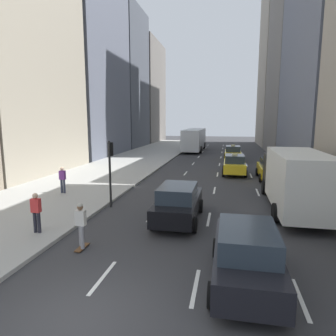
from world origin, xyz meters
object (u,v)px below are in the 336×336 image
at_px(skateboarder, 81,224).
at_px(pedestrian_near_curb, 36,211).
at_px(taxi_lead, 233,153).
at_px(pedestrian_mid_block, 63,179).
at_px(taxi_second, 234,164).
at_px(box_truck, 294,178).
at_px(sedan_black_near, 178,202).
at_px(taxi_third, 271,169).
at_px(city_bus, 194,139).
at_px(sedan_silver_behind, 246,254).
at_px(traffic_light_pole, 110,163).

bearing_deg(skateboarder, pedestrian_near_curb, 161.62).
bearing_deg(skateboarder, taxi_lead, 77.25).
height_order(pedestrian_near_curb, pedestrian_mid_block, same).
relative_size(taxi_lead, pedestrian_mid_block, 2.67).
height_order(taxi_second, box_truck, box_truck).
bearing_deg(pedestrian_near_curb, sedan_black_near, 29.15).
xyz_separation_m(taxi_third, skateboarder, (-8.58, -14.87, 0.08)).
xyz_separation_m(taxi_lead, box_truck, (2.80, -18.95, 0.83)).
height_order(city_bus, skateboarder, city_bus).
relative_size(sedan_black_near, sedan_silver_behind, 1.01).
xyz_separation_m(pedestrian_mid_block, traffic_light_pole, (3.92, -1.77, 1.34)).
distance_m(taxi_second, pedestrian_near_curb, 17.74).
relative_size(city_bus, skateboarder, 6.65).
distance_m(box_truck, skateboarder, 10.84).
bearing_deg(box_truck, traffic_light_pole, -172.40).
height_order(taxi_third, sedan_black_near, taxi_third).
bearing_deg(taxi_lead, skateboarder, -102.75).
xyz_separation_m(skateboarder, pedestrian_near_curb, (-2.35, 0.78, 0.10)).
relative_size(taxi_second, pedestrian_mid_block, 2.67).
xyz_separation_m(city_bus, pedestrian_mid_block, (-5.06, -28.85, -0.72)).
bearing_deg(traffic_light_pole, city_bus, 87.87).
bearing_deg(sedan_black_near, sedan_silver_behind, -60.65).
distance_m(taxi_second, skateboarder, 17.53).
relative_size(skateboarder, pedestrian_near_curb, 1.06).
bearing_deg(taxi_lead, pedestrian_near_curb, -108.19).
bearing_deg(pedestrian_near_curb, city_bus, 85.89).
xyz_separation_m(taxi_lead, city_bus, (-5.61, 10.39, 0.91)).
height_order(sedan_black_near, pedestrian_mid_block, pedestrian_mid_block).
distance_m(taxi_third, skateboarder, 17.17).
height_order(taxi_lead, sedan_silver_behind, taxi_lead).
bearing_deg(traffic_light_pole, sedan_silver_behind, -44.06).
bearing_deg(taxi_third, sedan_black_near, -116.75).
height_order(taxi_lead, city_bus, city_bus).
relative_size(taxi_third, pedestrian_mid_block, 2.67).
bearing_deg(taxi_second, sedan_silver_behind, -90.00).
bearing_deg(traffic_light_pole, taxi_second, 59.00).
distance_m(taxi_third, pedestrian_mid_block, 15.56).
bearing_deg(city_bus, traffic_light_pole, -92.13).
height_order(taxi_lead, box_truck, box_truck).
xyz_separation_m(pedestrian_near_curb, pedestrian_mid_block, (-2.54, 6.29, 0.00)).
bearing_deg(taxi_second, city_bus, 106.15).
relative_size(city_bus, box_truck, 1.38).
distance_m(taxi_second, sedan_silver_behind, 17.77).
bearing_deg(skateboarder, taxi_second, 70.74).
bearing_deg(city_bus, pedestrian_mid_block, -99.95).
bearing_deg(taxi_second, skateboarder, -109.26).
xyz_separation_m(sedan_silver_behind, skateboarder, (-5.78, 1.22, 0.07)).
xyz_separation_m(taxi_lead, taxi_second, (0.00, -9.00, 0.00)).
bearing_deg(box_truck, sedan_silver_behind, -109.73).
distance_m(sedan_black_near, pedestrian_near_curb, 6.11).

